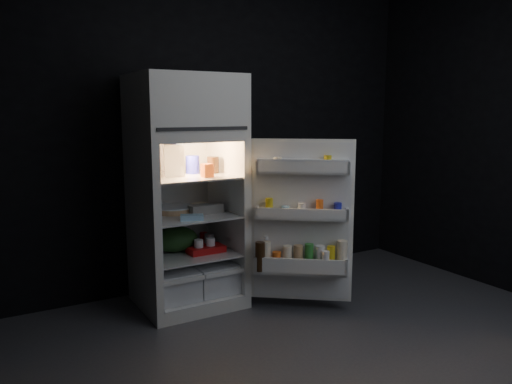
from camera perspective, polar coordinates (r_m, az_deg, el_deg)
floor at (r=3.30m, az=9.13°, el=-18.15°), size 4.00×3.40×0.00m
wall_back at (r=4.38m, az=-4.77°, el=7.10°), size 4.00×0.00×2.70m
refrigerator at (r=3.89m, az=-8.14°, el=0.92°), size 0.76×0.71×1.78m
fridge_door at (r=3.73m, az=5.24°, el=-3.69°), size 0.69×0.59×1.22m
milk_jug at (r=3.81m, az=-9.37°, el=3.62°), size 0.19×0.19×0.24m
mayo_jar at (r=3.94m, az=-7.27°, el=3.12°), size 0.13×0.13×0.14m
jam_jar at (r=3.96m, az=-4.94°, el=3.11°), size 0.12×0.12×0.13m
amber_bottle at (r=3.83m, az=-12.38°, el=3.40°), size 0.09×0.09×0.22m
small_carton at (r=3.71m, az=-5.60°, el=2.46°), size 0.09×0.07×0.10m
egg_carton at (r=3.89m, az=-5.75°, el=-1.93°), size 0.27×0.11×0.07m
pie at (r=3.96m, az=-9.34°, el=-2.03°), size 0.41×0.41×0.04m
flat_package at (r=3.66m, az=-7.34°, el=-2.90°), size 0.19×0.14×0.04m
wrapped_pkg at (r=4.07m, az=-6.53°, el=-1.58°), size 0.14×0.13×0.05m
produce_bag at (r=3.96m, az=-9.20°, el=-5.32°), size 0.38×0.33×0.20m
yogurt_tray at (r=3.91m, az=-5.75°, el=-6.53°), size 0.29×0.16×0.05m
small_can_red at (r=4.18m, az=-6.02°, el=-5.24°), size 0.07×0.07×0.09m
small_can_silver at (r=4.14m, az=-5.38°, el=-5.37°), size 0.10×0.10×0.09m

